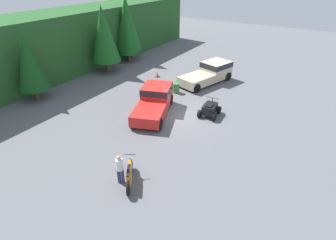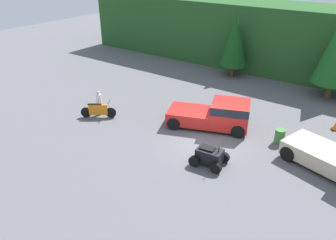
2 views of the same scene
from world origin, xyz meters
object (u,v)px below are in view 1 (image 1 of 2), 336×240
Objects in this scene: pickup_truck_second at (210,72)px; dirt_bike at (129,175)px; quad_atv at (210,109)px; pickup_truck_red at (154,100)px; steel_barrel at (176,88)px; traffic_cone at (157,74)px; rider_person at (120,168)px.

dirt_bike is at bearing -154.56° from pickup_truck_second.
pickup_truck_red is at bearing 107.92° from quad_atv.
pickup_truck_red is 7.94m from dirt_bike.
dirt_bike is (-15.16, -2.37, -0.45)m from pickup_truck_second.
pickup_truck_red reaches higher than dirt_bike.
steel_barrel is (2.29, 4.31, -0.06)m from quad_atv.
pickup_truck_red is 10.01× the size of traffic_cone.
pickup_truck_second reaches higher than rider_person.
rider_person reaches higher than steel_barrel.
rider_person is (-0.25, 0.37, 0.44)m from dirt_bike.
pickup_truck_second is at bearing -19.46° from rider_person.
pickup_truck_second is 3.11× the size of quad_atv.
traffic_cone is at bearing 125.03° from pickup_truck_second.
traffic_cone is at bearing -5.36° from dirt_bike.
pickup_truck_second is 2.93× the size of dirt_bike.
quad_atv is 1.11× the size of rider_person.
pickup_truck_second is 6.96m from quad_atv.
pickup_truck_second is 10.90× the size of traffic_cone.
pickup_truck_red is at bearing -174.13° from steel_barrel.
dirt_bike is 1.06× the size of quad_atv.
pickup_truck_red is 4.01m from steel_barrel.
pickup_truck_red is at bearing -4.78° from rider_person.
pickup_truck_second is (7.98, -1.01, 0.00)m from pickup_truck_red.
pickup_truck_red and pickup_truck_second have the same top height.
quad_atv is at bearing -32.42° from rider_person.
steel_barrel is (-2.34, -3.63, 0.19)m from traffic_cone.
pickup_truck_red is 2.70× the size of dirt_bike.
pickup_truck_second is at bearing 19.32° from quad_atv.
traffic_cone is (13.72, 7.05, -0.69)m from rider_person.
pickup_truck_second is 4.30m from steel_barrel.
pickup_truck_red reaches higher than steel_barrel.
dirt_bike is 15.38m from traffic_cone.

